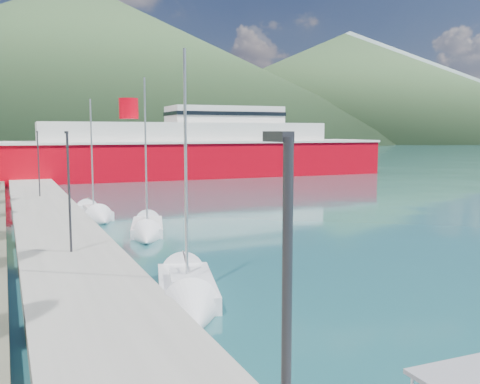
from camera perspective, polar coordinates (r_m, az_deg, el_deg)
name	(u,v)px	position (r m, az deg, el deg)	size (l,w,h in m)	color
ground	(59,160)	(133.61, -18.71, 3.23)	(1400.00, 1400.00, 0.00)	#1B4E52
quay	(53,224)	(39.54, -19.35, -3.26)	(5.00, 88.00, 0.80)	gray
hills_far	(140,71)	(653.13, -10.61, 12.61)	(1480.00, 900.00, 180.00)	gray
hills_near	(165,73)	(403.00, -8.04, 12.49)	(1010.00, 520.00, 115.00)	#334E2C
lamp_posts	(67,185)	(28.86, -17.98, 0.68)	(0.15, 48.22, 6.06)	#2D2D33
sailboat_near	(190,302)	(21.12, -5.38, -11.62)	(4.09, 7.97, 10.99)	silver
sailboat_mid	(147,233)	(35.44, -9.90, -4.28)	(3.95, 8.03, 11.17)	silver
sailboat_far	(97,217)	(42.70, -14.97, -2.55)	(2.58, 7.05, 10.21)	silver
ferry	(187,152)	(81.51, -5.64, 4.27)	(61.73, 14.94, 12.18)	#BB000F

